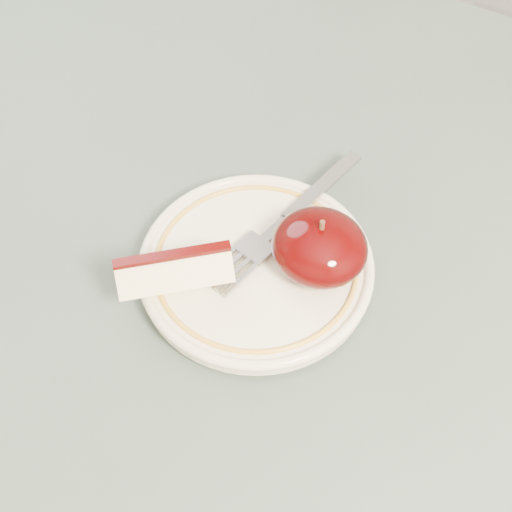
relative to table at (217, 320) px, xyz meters
The scene contains 5 objects.
table is the anchor object (origin of this frame).
plate 0.11m from the table, 14.84° to the left, with size 0.19×0.19×0.02m.
apple_half 0.16m from the table, 22.33° to the left, with size 0.08×0.07×0.06m.
apple_wedge 0.13m from the table, 100.01° to the right, with size 0.09×0.09×0.04m.
fork 0.13m from the table, 56.09° to the left, with size 0.06×0.19×0.00m.
Camera 1 is at (0.20, -0.28, 1.23)m, focal length 50.00 mm.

